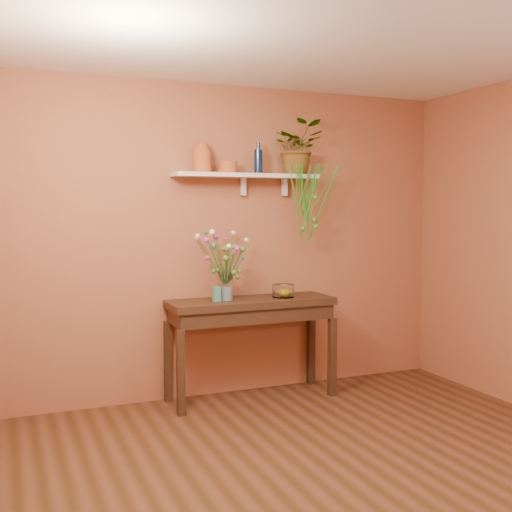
{
  "coord_description": "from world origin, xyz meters",
  "views": [
    {
      "loc": [
        -1.94,
        -3.11,
        1.65
      ],
      "look_at": [
        0.0,
        1.55,
        1.25
      ],
      "focal_mm": 43.46,
      "sensor_mm": 36.0,
      "label": 1
    }
  ],
  "objects_px": {
    "glass_vase": "(226,288)",
    "spider_plant": "(298,148)",
    "sideboard": "(251,313)",
    "bouquet": "(225,253)",
    "glass_bowl": "(283,291)",
    "blue_bottle": "(258,161)",
    "terracotta_jug": "(202,158)"
  },
  "relations": [
    {
      "from": "terracotta_jug",
      "to": "glass_vase",
      "type": "height_order",
      "value": "terracotta_jug"
    },
    {
      "from": "glass_vase",
      "to": "glass_bowl",
      "type": "height_order",
      "value": "glass_vase"
    },
    {
      "from": "blue_bottle",
      "to": "bouquet",
      "type": "distance_m",
      "value": 0.86
    },
    {
      "from": "spider_plant",
      "to": "terracotta_jug",
      "type": "bearing_deg",
      "value": -179.5
    },
    {
      "from": "bouquet",
      "to": "spider_plant",
      "type": "bearing_deg",
      "value": 11.06
    },
    {
      "from": "glass_vase",
      "to": "terracotta_jug",
      "type": "bearing_deg",
      "value": 144.18
    },
    {
      "from": "terracotta_jug",
      "to": "glass_vase",
      "type": "distance_m",
      "value": 1.11
    },
    {
      "from": "sideboard",
      "to": "terracotta_jug",
      "type": "relative_size",
      "value": 5.49
    },
    {
      "from": "glass_vase",
      "to": "glass_bowl",
      "type": "distance_m",
      "value": 0.52
    },
    {
      "from": "blue_bottle",
      "to": "glass_bowl",
      "type": "distance_m",
      "value": 1.15
    },
    {
      "from": "glass_bowl",
      "to": "terracotta_jug",
      "type": "bearing_deg",
      "value": 167.3
    },
    {
      "from": "blue_bottle",
      "to": "glass_vase",
      "type": "distance_m",
      "value": 1.13
    },
    {
      "from": "sideboard",
      "to": "terracotta_jug",
      "type": "distance_m",
      "value": 1.38
    },
    {
      "from": "glass_vase",
      "to": "bouquet",
      "type": "distance_m",
      "value": 0.3
    },
    {
      "from": "sideboard",
      "to": "spider_plant",
      "type": "height_order",
      "value": "spider_plant"
    },
    {
      "from": "terracotta_jug",
      "to": "glass_bowl",
      "type": "relative_size",
      "value": 1.37
    },
    {
      "from": "blue_bottle",
      "to": "spider_plant",
      "type": "xyz_separation_m",
      "value": [
        0.4,
        0.04,
        0.13
      ]
    },
    {
      "from": "sideboard",
      "to": "glass_bowl",
      "type": "relative_size",
      "value": 7.53
    },
    {
      "from": "blue_bottle",
      "to": "bouquet",
      "type": "relative_size",
      "value": 0.55
    },
    {
      "from": "bouquet",
      "to": "glass_bowl",
      "type": "height_order",
      "value": "bouquet"
    },
    {
      "from": "terracotta_jug",
      "to": "glass_vase",
      "type": "relative_size",
      "value": 1.04
    },
    {
      "from": "sideboard",
      "to": "bouquet",
      "type": "distance_m",
      "value": 0.58
    },
    {
      "from": "blue_bottle",
      "to": "spider_plant",
      "type": "height_order",
      "value": "spider_plant"
    },
    {
      "from": "terracotta_jug",
      "to": "glass_vase",
      "type": "xyz_separation_m",
      "value": [
        0.16,
        -0.12,
        -1.09
      ]
    },
    {
      "from": "glass_vase",
      "to": "spider_plant",
      "type": "bearing_deg",
      "value": 9.79
    },
    {
      "from": "blue_bottle",
      "to": "bouquet",
      "type": "height_order",
      "value": "blue_bottle"
    },
    {
      "from": "glass_bowl",
      "to": "spider_plant",
      "type": "bearing_deg",
      "value": 37.02
    },
    {
      "from": "sideboard",
      "to": "spider_plant",
      "type": "bearing_deg",
      "value": 15.39
    },
    {
      "from": "blue_bottle",
      "to": "spider_plant",
      "type": "bearing_deg",
      "value": 5.48
    },
    {
      "from": "terracotta_jug",
      "to": "spider_plant",
      "type": "distance_m",
      "value": 0.9
    },
    {
      "from": "terracotta_jug",
      "to": "sideboard",
      "type": "bearing_deg",
      "value": -18.59
    },
    {
      "from": "glass_bowl",
      "to": "sideboard",
      "type": "bearing_deg",
      "value": 175.62
    }
  ]
}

